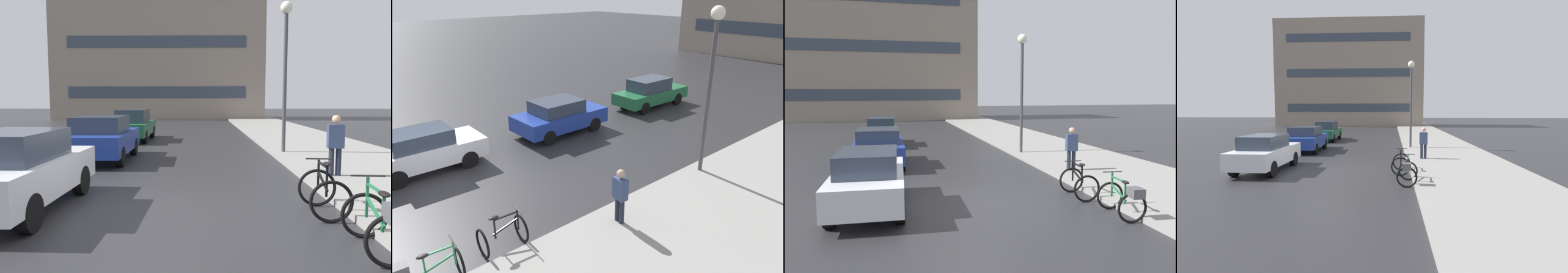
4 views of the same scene
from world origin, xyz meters
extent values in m
plane|color=#28282B|center=(0.00, 0.00, 0.00)|extent=(140.00, 140.00, 0.00)
cube|color=gray|center=(6.00, 10.00, 0.07)|extent=(4.80, 60.00, 0.14)
torus|color=black|center=(3.44, -1.31, 0.36)|extent=(0.72, 0.13, 0.71)
cube|color=#237042|center=(3.38, -2.03, 0.60)|extent=(0.04, 0.04, 0.49)
cube|color=#237042|center=(3.44, -1.39, 0.66)|extent=(0.04, 0.04, 0.61)
cube|color=#237042|center=(3.41, -1.71, 0.87)|extent=(0.10, 0.64, 0.04)
cube|color=#237042|center=(3.40, -1.74, 0.55)|extent=(0.10, 0.73, 0.26)
ellipsoid|color=black|center=(3.38, -2.03, 0.88)|extent=(0.16, 0.27, 0.07)
cylinder|color=black|center=(3.44, -1.39, 0.99)|extent=(0.50, 0.07, 0.03)
torus|color=black|center=(3.25, 0.42, 0.38)|extent=(0.75, 0.11, 0.75)
torus|color=black|center=(3.18, -0.62, 0.38)|extent=(0.75, 0.11, 0.75)
cube|color=black|center=(3.20, -0.28, 0.66)|extent=(0.04, 0.04, 0.57)
cube|color=black|center=(3.24, 0.34, 0.66)|extent=(0.04, 0.04, 0.57)
cube|color=black|center=(3.22, 0.03, 0.91)|extent=(0.08, 0.62, 0.04)
cube|color=black|center=(3.22, 0.00, 0.60)|extent=(0.08, 0.71, 0.26)
ellipsoid|color=black|center=(3.20, -0.28, 0.98)|extent=(0.16, 0.27, 0.07)
cylinder|color=black|center=(3.24, 0.34, 0.97)|extent=(0.50, 0.06, 0.03)
cube|color=silver|center=(-2.53, 0.10, 0.66)|extent=(1.82, 4.01, 0.68)
cube|color=#2D3847|center=(-2.54, -0.05, 1.27)|extent=(1.46, 2.10, 0.54)
cylinder|color=black|center=(-3.26, 1.35, 0.32)|extent=(0.24, 0.65, 0.64)
cylinder|color=black|center=(-1.74, 1.32, 0.32)|extent=(0.24, 0.65, 0.64)
cylinder|color=black|center=(-1.80, -1.14, 0.32)|extent=(0.24, 0.65, 0.64)
cube|color=navy|center=(-2.46, 5.99, 0.65)|extent=(1.98, 4.13, 0.67)
cube|color=#2D3847|center=(-2.45, 5.82, 1.26)|extent=(1.61, 2.09, 0.55)
cylinder|color=black|center=(-3.34, 7.26, 0.32)|extent=(0.23, 0.64, 0.64)
cylinder|color=black|center=(-1.60, 7.27, 0.32)|extent=(0.23, 0.64, 0.64)
cylinder|color=black|center=(-3.31, 4.71, 0.32)|extent=(0.23, 0.64, 0.64)
cylinder|color=black|center=(-1.57, 4.72, 0.32)|extent=(0.23, 0.64, 0.64)
cube|color=#1E6038|center=(-2.46, 12.23, 0.62)|extent=(1.73, 4.40, 0.61)
cube|color=#2D3847|center=(-2.46, 12.06, 1.25)|extent=(1.41, 2.20, 0.64)
cylinder|color=black|center=(-3.20, 13.60, 0.32)|extent=(0.22, 0.64, 0.64)
cylinder|color=black|center=(-1.70, 13.59, 0.32)|extent=(0.22, 0.64, 0.64)
cylinder|color=black|center=(-3.21, 10.88, 0.32)|extent=(0.22, 0.64, 0.64)
cylinder|color=black|center=(-1.72, 10.87, 0.32)|extent=(0.22, 0.64, 0.64)
cylinder|color=#1E2333|center=(4.34, 2.81, 0.43)|extent=(0.14, 0.14, 0.86)
cylinder|color=#1E2333|center=(4.52, 2.79, 0.43)|extent=(0.14, 0.14, 0.86)
cube|color=navy|center=(4.43, 2.80, 1.16)|extent=(0.42, 0.28, 0.60)
sphere|color=tan|center=(4.43, 2.80, 1.60)|extent=(0.22, 0.22, 0.22)
cylinder|color=#424247|center=(4.05, 7.21, 2.62)|extent=(0.14, 0.14, 5.24)
sphere|color=#F2EACC|center=(4.05, 7.21, 5.42)|extent=(0.44, 0.44, 0.44)
cube|color=gray|center=(-3.29, 33.83, 7.53)|extent=(20.98, 7.49, 15.06)
cube|color=#333D4C|center=(-3.29, 30.05, 2.71)|extent=(17.20, 0.06, 1.10)
cube|color=#333D4C|center=(-3.29, 30.05, 7.53)|extent=(17.20, 0.06, 1.10)
camera|label=1|loc=(0.93, -7.02, 2.15)|focal=35.00mm
camera|label=2|loc=(10.56, -3.69, 6.14)|focal=35.00mm
camera|label=3|loc=(-1.96, -9.77, 2.98)|focal=35.00mm
camera|label=4|loc=(2.82, -12.49, 2.69)|focal=28.00mm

